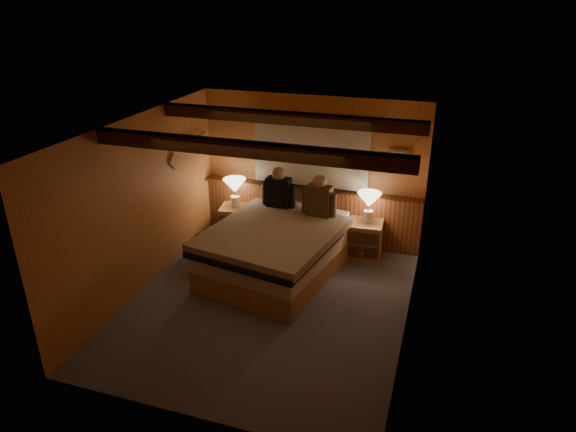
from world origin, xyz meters
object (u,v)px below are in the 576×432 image
at_px(bed, 276,250).
at_px(person_left, 279,190).
at_px(lamp_left, 235,187).
at_px(nightstand_right, 364,239).
at_px(nightstand_left, 236,222).
at_px(person_right, 319,199).
at_px(duffel_bag, 208,249).
at_px(lamp_right, 369,202).

distance_m(bed, person_left, 1.02).
bearing_deg(lamp_left, nightstand_right, -0.39).
bearing_deg(nightstand_right, lamp_left, 176.14).
bearing_deg(nightstand_left, nightstand_right, -9.51).
bearing_deg(person_left, nightstand_right, 8.38).
distance_m(nightstand_right, person_right, 1.02).
relative_size(lamp_left, duffel_bag, 0.90).
bearing_deg(lamp_left, nightstand_left, -55.88).
height_order(person_left, duffel_bag, person_left).
relative_size(nightstand_left, person_right, 0.86).
bearing_deg(duffel_bag, person_left, 39.11).
xyz_separation_m(lamp_right, duffel_bag, (-2.31, -0.89, -0.74)).
height_order(bed, duffel_bag, bed).
height_order(nightstand_left, lamp_right, lamp_right).
bearing_deg(nightstand_left, person_left, -20.08).
bearing_deg(person_left, nightstand_left, 171.43).
height_order(bed, person_right, person_right).
bearing_deg(nightstand_left, lamp_right, -8.47).
distance_m(lamp_left, duffel_bag, 1.13).
bearing_deg(nightstand_left, duffel_bag, -106.60).
height_order(lamp_left, person_right, person_right).
bearing_deg(bed, nightstand_left, 147.93).
distance_m(lamp_right, person_right, 0.78).
bearing_deg(lamp_right, lamp_left, -179.35).
height_order(nightstand_right, duffel_bag, nightstand_right).
bearing_deg(lamp_left, person_right, -11.37).
relative_size(bed, lamp_right, 5.05).
height_order(nightstand_left, nightstand_right, nightstand_right).
distance_m(person_left, duffel_bag, 1.43).
distance_m(nightstand_right, person_left, 1.54).
xyz_separation_m(nightstand_right, person_left, (-1.36, -0.15, 0.71)).
distance_m(nightstand_left, person_right, 1.69).
distance_m(nightstand_right, lamp_right, 0.63).
bearing_deg(person_right, person_left, 171.82).
bearing_deg(lamp_right, person_right, -154.94).
xyz_separation_m(lamp_right, person_right, (-0.70, -0.33, 0.08)).
relative_size(person_right, duffel_bag, 1.21).
bearing_deg(bed, nightstand_right, 49.15).
distance_m(nightstand_left, lamp_right, 2.29).
height_order(bed, lamp_right, lamp_right).
bearing_deg(person_left, person_right, -9.39).
relative_size(nightstand_right, person_left, 0.86).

